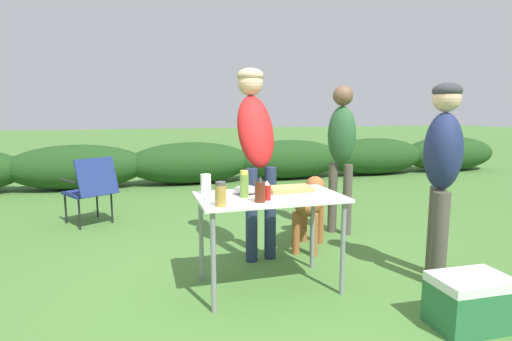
# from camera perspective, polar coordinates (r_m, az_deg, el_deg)

# --- Properties ---
(ground_plane) EXTENTS (60.00, 60.00, 0.00)m
(ground_plane) POSITION_cam_1_polar(r_m,az_deg,el_deg) (3.29, 1.88, -16.29)
(ground_plane) COLOR #477533
(shrub_hedge) EXTENTS (14.40, 0.90, 0.79)m
(shrub_hedge) POSITION_cam_1_polar(r_m,az_deg,el_deg) (7.73, -9.30, 1.08)
(shrub_hedge) COLOR #1E4219
(shrub_hedge) RESTS_ON ground
(folding_table) EXTENTS (1.10, 0.64, 0.74)m
(folding_table) POSITION_cam_1_polar(r_m,az_deg,el_deg) (3.07, 1.94, -4.97)
(folding_table) COLOR silver
(folding_table) RESTS_ON ground
(food_tray) EXTENTS (0.39, 0.22, 0.06)m
(food_tray) POSITION_cam_1_polar(r_m,az_deg,el_deg) (3.12, 4.85, -2.83)
(food_tray) COLOR #9E9EA3
(food_tray) RESTS_ON folding_table
(plate_stack) EXTENTS (0.22, 0.22, 0.02)m
(plate_stack) POSITION_cam_1_polar(r_m,az_deg,el_deg) (2.95, -5.42, -3.80)
(plate_stack) COLOR white
(plate_stack) RESTS_ON folding_table
(mixing_bowl) EXTENTS (0.19, 0.19, 0.06)m
(mixing_bowl) POSITION_cam_1_polar(r_m,az_deg,el_deg) (3.11, -1.46, -2.75)
(mixing_bowl) COLOR silver
(mixing_bowl) RESTS_ON folding_table
(paper_cup_stack) EXTENTS (0.08, 0.08, 0.15)m
(paper_cup_stack) POSITION_cam_1_polar(r_m,az_deg,el_deg) (3.12, -7.19, -1.93)
(paper_cup_stack) COLOR white
(paper_cup_stack) RESTS_ON folding_table
(spice_jar) EXTENTS (0.08, 0.08, 0.17)m
(spice_jar) POSITION_cam_1_polar(r_m,az_deg,el_deg) (2.69, -5.07, -3.42)
(spice_jar) COLOR #B2893D
(spice_jar) RESTS_ON folding_table
(ketchup_bottle) EXTENTS (0.06, 0.06, 0.14)m
(ketchup_bottle) POSITION_cam_1_polar(r_m,az_deg,el_deg) (2.88, 1.54, -2.91)
(ketchup_bottle) COLOR red
(ketchup_bottle) RESTS_ON folding_table
(bbq_sauce_bottle) EXTENTS (0.08, 0.08, 0.19)m
(bbq_sauce_bottle) POSITION_cam_1_polar(r_m,az_deg,el_deg) (2.81, 0.57, -2.77)
(bbq_sauce_bottle) COLOR #562314
(bbq_sauce_bottle) RESTS_ON folding_table
(relish_jar) EXTENTS (0.07, 0.07, 0.20)m
(relish_jar) POSITION_cam_1_polar(r_m,az_deg,el_deg) (2.96, -1.69, -1.98)
(relish_jar) COLOR olive
(relish_jar) RESTS_ON folding_table
(standing_person_in_dark_puffer) EXTENTS (0.39, 0.52, 1.78)m
(standing_person_in_dark_puffer) POSITION_cam_1_polar(r_m,az_deg,el_deg) (3.71, -0.07, 4.93)
(standing_person_in_dark_puffer) COLOR #232D4C
(standing_person_in_dark_puffer) RESTS_ON ground
(standing_person_in_olive_jacket) EXTENTS (0.38, 0.39, 1.65)m
(standing_person_in_olive_jacket) POSITION_cam_1_polar(r_m,az_deg,el_deg) (4.52, 12.12, 3.72)
(standing_person_in_olive_jacket) COLOR #4C473D
(standing_person_in_olive_jacket) RESTS_ON ground
(standing_person_in_navy_coat) EXTENTS (0.46, 0.49, 1.59)m
(standing_person_in_navy_coat) POSITION_cam_1_polar(r_m,az_deg,el_deg) (3.48, 25.06, 0.97)
(standing_person_in_navy_coat) COLOR #4C473D
(standing_person_in_navy_coat) RESTS_ON ground
(dog) EXTENTS (0.62, 0.85, 0.68)m
(dog) POSITION_cam_1_polar(r_m,az_deg,el_deg) (4.09, 7.72, -4.56)
(dog) COLOR #9E5B2D
(dog) RESTS_ON ground
(camp_chair_green_behind_table) EXTENTS (0.69, 0.74, 0.83)m
(camp_chair_green_behind_table) POSITION_cam_1_polar(r_m,az_deg,el_deg) (5.21, -22.47, -2.22)
(camp_chair_green_behind_table) COLOR navy
(camp_chair_green_behind_table) RESTS_ON ground
(cooler_box) EXTENTS (0.49, 0.34, 0.34)m
(cooler_box) POSITION_cam_1_polar(r_m,az_deg,el_deg) (3.01, 28.26, -16.18)
(cooler_box) COLOR #286B3D
(cooler_box) RESTS_ON ground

